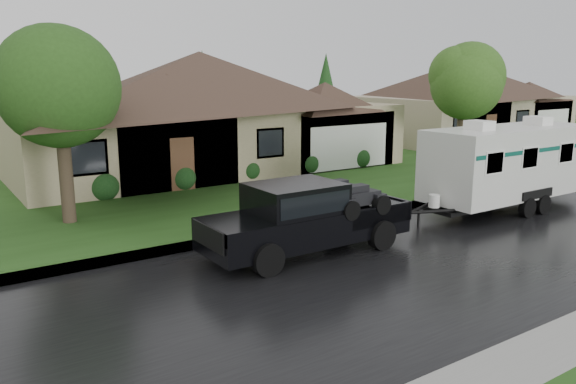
# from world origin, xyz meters

# --- Properties ---
(ground) EXTENTS (140.00, 140.00, 0.00)m
(ground) POSITION_xyz_m (0.00, 0.00, 0.00)
(ground) COLOR #244B17
(ground) RESTS_ON ground
(road) EXTENTS (140.00, 8.00, 0.01)m
(road) POSITION_xyz_m (0.00, -2.00, 0.01)
(road) COLOR black
(road) RESTS_ON ground
(curb) EXTENTS (140.00, 0.50, 0.15)m
(curb) POSITION_xyz_m (0.00, 2.25, 0.07)
(curb) COLOR gray
(curb) RESTS_ON ground
(lawn) EXTENTS (140.00, 26.00, 0.15)m
(lawn) POSITION_xyz_m (0.00, 15.00, 0.07)
(lawn) COLOR #244B17
(lawn) RESTS_ON ground
(house_main) EXTENTS (19.44, 10.80, 6.90)m
(house_main) POSITION_xyz_m (2.29, 13.84, 3.59)
(house_main) COLOR #998A67
(house_main) RESTS_ON lawn
(house_neighbor) EXTENTS (15.12, 9.72, 6.45)m
(house_neighbor) POSITION_xyz_m (22.27, 14.34, 3.32)
(house_neighbor) COLOR tan
(house_neighbor) RESTS_ON lawn
(tree_left_green) EXTENTS (3.71, 3.71, 6.14)m
(tree_left_green) POSITION_xyz_m (-6.20, 6.46, 4.41)
(tree_left_green) COLOR #382B1E
(tree_left_green) RESTS_ON lawn
(tree_right_green) EXTENTS (3.67, 3.67, 6.07)m
(tree_right_green) POSITION_xyz_m (11.86, 6.08, 4.36)
(tree_right_green) COLOR #382B1E
(tree_right_green) RESTS_ON lawn
(shrub_row) EXTENTS (13.60, 1.00, 1.00)m
(shrub_row) POSITION_xyz_m (2.00, 9.30, 0.65)
(shrub_row) COLOR #143814
(shrub_row) RESTS_ON lawn
(pickup_truck) EXTENTS (5.80, 2.20, 1.93)m
(pickup_truck) POSITION_xyz_m (-1.65, 0.19, 1.04)
(pickup_truck) COLOR black
(pickup_truck) RESTS_ON ground
(travel_trailer) EXTENTS (7.15, 2.51, 3.21)m
(travel_trailer) POSITION_xyz_m (7.16, 0.19, 1.70)
(travel_trailer) COLOR silver
(travel_trailer) RESTS_ON ground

